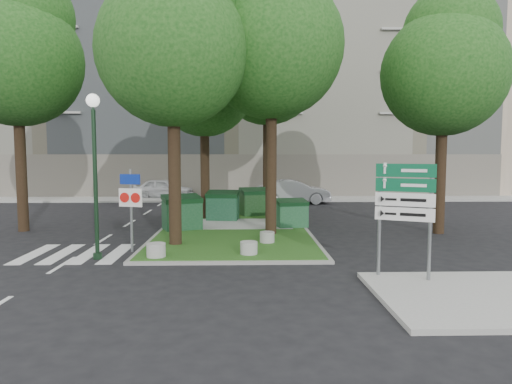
{
  "coord_description": "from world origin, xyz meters",
  "views": [
    {
      "loc": [
        0.96,
        -13.51,
        3.36
      ],
      "look_at": [
        1.34,
        2.03,
        2.0
      ],
      "focal_mm": 32.0,
      "sensor_mm": 36.0,
      "label": 1
    }
  ],
  "objects_px": {
    "dumpster_a": "(182,212)",
    "dumpster_c": "(255,202)",
    "traffic_sign_pole": "(131,199)",
    "car_white": "(164,189)",
    "tree_median_far": "(269,62)",
    "bollard_right": "(267,237)",
    "car_silver": "(294,192)",
    "tree_median_near_right": "(274,32)",
    "dumpster_d": "(292,213)",
    "bollard_left": "(156,250)",
    "tree_median_mid": "(206,77)",
    "bollard_mid": "(249,248)",
    "street_lamp": "(95,156)",
    "tree_median_near_left": "(175,36)",
    "litter_bin": "(282,211)",
    "dumpster_b": "(223,206)",
    "tree_street_right": "(446,62)",
    "directional_sign": "(405,202)",
    "tree_street_left": "(19,48)"
  },
  "relations": [
    {
      "from": "dumpster_b",
      "to": "bollard_left",
      "type": "distance_m",
      "value": 7.98
    },
    {
      "from": "tree_median_far",
      "to": "dumpster_a",
      "type": "bearing_deg",
      "value": -121.97
    },
    {
      "from": "tree_median_mid",
      "to": "bollard_left",
      "type": "height_order",
      "value": "tree_median_mid"
    },
    {
      "from": "tree_median_near_left",
      "to": "street_lamp",
      "type": "bearing_deg",
      "value": -141.85
    },
    {
      "from": "bollard_right",
      "to": "traffic_sign_pole",
      "type": "xyz_separation_m",
      "value": [
        -4.62,
        -0.93,
        1.49
      ]
    },
    {
      "from": "litter_bin",
      "to": "directional_sign",
      "type": "height_order",
      "value": "directional_sign"
    },
    {
      "from": "litter_bin",
      "to": "tree_median_near_left",
      "type": "bearing_deg",
      "value": -124.82
    },
    {
      "from": "bollard_left",
      "to": "traffic_sign_pole",
      "type": "height_order",
      "value": "traffic_sign_pole"
    },
    {
      "from": "tree_median_near_left",
      "to": "litter_bin",
      "type": "height_order",
      "value": "tree_median_near_left"
    },
    {
      "from": "dumpster_d",
      "to": "litter_bin",
      "type": "bearing_deg",
      "value": 84.72
    },
    {
      "from": "dumpster_c",
      "to": "tree_median_near_right",
      "type": "bearing_deg",
      "value": -100.62
    },
    {
      "from": "tree_median_mid",
      "to": "dumpster_b",
      "type": "xyz_separation_m",
      "value": [
        0.81,
        -0.78,
        -6.18
      ]
    },
    {
      "from": "tree_street_right",
      "to": "traffic_sign_pole",
      "type": "relative_size",
      "value": 3.6
    },
    {
      "from": "dumpster_a",
      "to": "directional_sign",
      "type": "height_order",
      "value": "directional_sign"
    },
    {
      "from": "dumpster_a",
      "to": "car_white",
      "type": "distance_m",
      "value": 14.2
    },
    {
      "from": "tree_street_left",
      "to": "bollard_mid",
      "type": "height_order",
      "value": "tree_street_left"
    },
    {
      "from": "tree_median_far",
      "to": "tree_street_right",
      "type": "relative_size",
      "value": 1.18
    },
    {
      "from": "bollard_right",
      "to": "car_silver",
      "type": "bearing_deg",
      "value": 79.88
    },
    {
      "from": "dumpster_a",
      "to": "dumpster_c",
      "type": "bearing_deg",
      "value": 31.19
    },
    {
      "from": "dumpster_b",
      "to": "traffic_sign_pole",
      "type": "relative_size",
      "value": 0.58
    },
    {
      "from": "dumpster_b",
      "to": "dumpster_c",
      "type": "height_order",
      "value": "dumpster_b"
    },
    {
      "from": "traffic_sign_pole",
      "to": "car_white",
      "type": "bearing_deg",
      "value": 112.06
    },
    {
      "from": "tree_median_far",
      "to": "bollard_right",
      "type": "relative_size",
      "value": 22.52
    },
    {
      "from": "tree_median_near_left",
      "to": "car_silver",
      "type": "bearing_deg",
      "value": 67.7
    },
    {
      "from": "tree_median_far",
      "to": "dumpster_c",
      "type": "xyz_separation_m",
      "value": [
        -0.79,
        -2.08,
        -7.53
      ]
    },
    {
      "from": "tree_median_far",
      "to": "car_white",
      "type": "height_order",
      "value": "tree_median_far"
    },
    {
      "from": "tree_median_near_right",
      "to": "traffic_sign_pole",
      "type": "bearing_deg",
      "value": -150.59
    },
    {
      "from": "street_lamp",
      "to": "tree_street_right",
      "type": "bearing_deg",
      "value": 18.57
    },
    {
      "from": "dumpster_c",
      "to": "directional_sign",
      "type": "xyz_separation_m",
      "value": [
        3.56,
        -11.98,
        1.28
      ]
    },
    {
      "from": "tree_street_right",
      "to": "street_lamp",
      "type": "height_order",
      "value": "tree_street_right"
    },
    {
      "from": "tree_median_near_right",
      "to": "car_silver",
      "type": "bearing_deg",
      "value": 79.85
    },
    {
      "from": "tree_street_right",
      "to": "litter_bin",
      "type": "xyz_separation_m",
      "value": [
        -6.33,
        3.5,
        -6.47
      ]
    },
    {
      "from": "dumpster_d",
      "to": "bollard_left",
      "type": "height_order",
      "value": "dumpster_d"
    },
    {
      "from": "dumpster_d",
      "to": "bollard_mid",
      "type": "relative_size",
      "value": 2.65
    },
    {
      "from": "tree_street_left",
      "to": "tree_street_right",
      "type": "relative_size",
      "value": 1.09
    },
    {
      "from": "tree_street_left",
      "to": "bollard_left",
      "type": "xyz_separation_m",
      "value": [
        6.61,
        -5.56,
        -7.32
      ]
    },
    {
      "from": "bollard_left",
      "to": "directional_sign",
      "type": "xyz_separation_m",
      "value": [
        6.87,
        -2.5,
        1.75
      ]
    },
    {
      "from": "tree_median_mid",
      "to": "tree_median_far",
      "type": "height_order",
      "value": "tree_median_far"
    },
    {
      "from": "tree_median_near_left",
      "to": "tree_street_left",
      "type": "relative_size",
      "value": 0.96
    },
    {
      "from": "tree_median_near_right",
      "to": "car_white",
      "type": "height_order",
      "value": "tree_median_near_right"
    },
    {
      "from": "dumpster_c",
      "to": "car_white",
      "type": "height_order",
      "value": "dumpster_c"
    },
    {
      "from": "directional_sign",
      "to": "bollard_left",
      "type": "bearing_deg",
      "value": -175.88
    },
    {
      "from": "tree_median_near_right",
      "to": "dumpster_c",
      "type": "distance_m",
      "value": 9.03
    },
    {
      "from": "tree_street_left",
      "to": "bollard_left",
      "type": "distance_m",
      "value": 11.32
    },
    {
      "from": "dumpster_d",
      "to": "dumpster_c",
      "type": "bearing_deg",
      "value": 100.36
    },
    {
      "from": "tree_median_far",
      "to": "street_lamp",
      "type": "xyz_separation_m",
      "value": [
        -5.98,
        -11.29,
        -5.08
      ]
    },
    {
      "from": "bollard_right",
      "to": "tree_median_far",
      "type": "bearing_deg",
      "value": 86.78
    },
    {
      "from": "tree_median_far",
      "to": "litter_bin",
      "type": "height_order",
      "value": "tree_median_far"
    },
    {
      "from": "bollard_mid",
      "to": "street_lamp",
      "type": "bearing_deg",
      "value": -179.29
    },
    {
      "from": "car_white",
      "to": "tree_median_near_left",
      "type": "bearing_deg",
      "value": -161.11
    }
  ]
}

